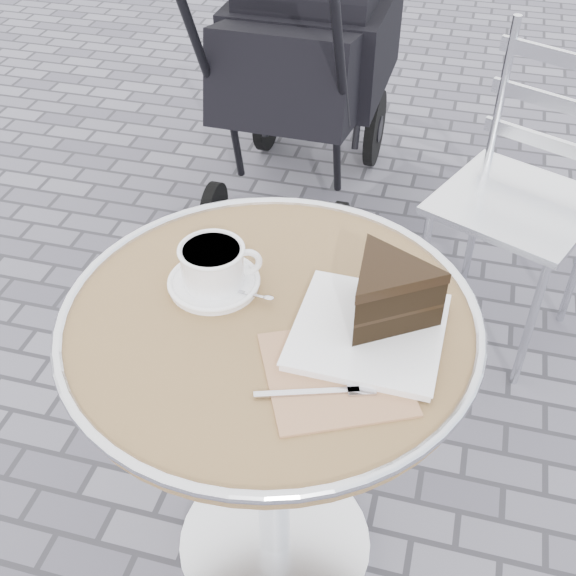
% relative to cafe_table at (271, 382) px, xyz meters
% --- Properties ---
extents(ground, '(80.00, 80.00, 0.00)m').
position_rel_cafe_table_xyz_m(ground, '(0.00, 0.00, -0.57)').
color(ground, slate).
rests_on(ground, ground).
extents(cafe_table, '(0.72, 0.72, 0.74)m').
position_rel_cafe_table_xyz_m(cafe_table, '(0.00, 0.00, 0.00)').
color(cafe_table, silver).
rests_on(cafe_table, ground).
extents(cappuccino_set, '(0.19, 0.16, 0.08)m').
position_rel_cafe_table_xyz_m(cappuccino_set, '(-0.12, 0.05, 0.20)').
color(cappuccino_set, white).
rests_on(cappuccino_set, cafe_table).
extents(cake_plate_set, '(0.30, 0.37, 0.13)m').
position_rel_cafe_table_xyz_m(cake_plate_set, '(0.18, 0.02, 0.22)').
color(cake_plate_set, '#A4745A').
rests_on(cake_plate_set, cafe_table).
extents(bistro_chair, '(0.52, 0.52, 0.88)m').
position_rel_cafe_table_xyz_m(bistro_chair, '(0.47, 0.98, -0.02)').
color(bistro_chair, silver).
rests_on(bistro_chair, ground).
extents(baby_stroller, '(0.53, 1.09, 1.12)m').
position_rel_cafe_table_xyz_m(baby_stroller, '(-0.32, 1.54, -0.06)').
color(baby_stroller, black).
rests_on(baby_stroller, ground).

